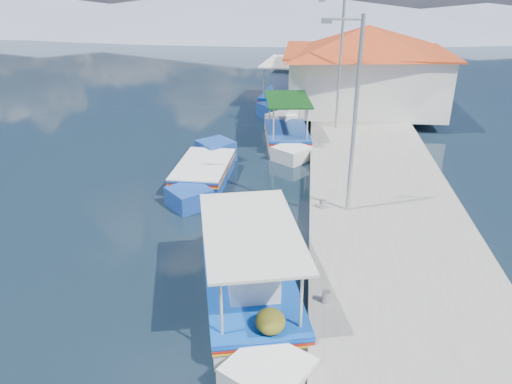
# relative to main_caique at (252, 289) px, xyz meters

# --- Properties ---
(ground) EXTENTS (160.00, 160.00, 0.00)m
(ground) POSITION_rel_main_caique_xyz_m (-2.02, 2.64, -0.47)
(ground) COLOR black
(ground) RESTS_ON ground
(quay) EXTENTS (5.00, 44.00, 0.50)m
(quay) POSITION_rel_main_caique_xyz_m (3.88, 8.64, -0.22)
(quay) COLOR gray
(quay) RESTS_ON ground
(bollards) EXTENTS (0.20, 17.20, 0.30)m
(bollards) POSITION_rel_main_caique_xyz_m (1.78, 7.89, 0.18)
(bollards) COLOR #A5A8AD
(bollards) RESTS_ON quay
(main_caique) EXTENTS (3.31, 7.20, 2.44)m
(main_caique) POSITION_rel_main_caique_xyz_m (0.00, 0.00, 0.00)
(main_caique) COLOR white
(main_caique) RESTS_ON ground
(caique_green_canopy) EXTENTS (2.46, 6.37, 2.40)m
(caique_green_canopy) POSITION_rel_main_caique_xyz_m (0.26, 12.52, -0.11)
(caique_green_canopy) COLOR white
(caique_green_canopy) RESTS_ON ground
(caique_blue_hull) EXTENTS (2.00, 6.39, 1.14)m
(caique_blue_hull) POSITION_rel_main_caique_xyz_m (-2.75, 7.65, -0.16)
(caique_blue_hull) COLOR #183F94
(caique_blue_hull) RESTS_ON ground
(caique_far) EXTENTS (3.07, 8.09, 2.86)m
(caique_far) POSITION_rel_main_caique_xyz_m (-0.21, 19.93, 0.06)
(caique_far) COLOR #183F94
(caique_far) RESTS_ON ground
(harbor_building) EXTENTS (10.49, 10.49, 4.40)m
(harbor_building) POSITION_rel_main_caique_xyz_m (4.17, 17.64, 2.31)
(harbor_building) COLOR silver
(harbor_building) RESTS_ON quay
(lamp_post_near) EXTENTS (1.21, 0.14, 6.00)m
(lamp_post_near) POSITION_rel_main_caique_xyz_m (2.49, 4.64, 3.38)
(lamp_post_near) COLOR #A5A8AD
(lamp_post_near) RESTS_ON quay
(lamp_post_far) EXTENTS (1.21, 0.14, 6.00)m
(lamp_post_far) POSITION_rel_main_caique_xyz_m (2.49, 13.64, 3.38)
(lamp_post_far) COLOR #A5A8AD
(lamp_post_far) RESTS_ON quay
(mountain_ridge) EXTENTS (171.40, 96.00, 5.50)m
(mountain_ridge) POSITION_rel_main_caique_xyz_m (4.52, 58.64, 1.57)
(mountain_ridge) COLOR gray
(mountain_ridge) RESTS_ON ground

